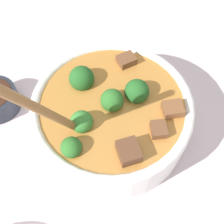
# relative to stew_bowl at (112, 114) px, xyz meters

# --- Properties ---
(ground_plane) EXTENTS (4.00, 4.00, 0.00)m
(ground_plane) POSITION_rel_stew_bowl_xyz_m (0.00, 0.00, -0.05)
(ground_plane) COLOR silver
(stew_bowl) EXTENTS (0.29, 0.27, 0.28)m
(stew_bowl) POSITION_rel_stew_bowl_xyz_m (0.00, 0.00, 0.00)
(stew_bowl) COLOR white
(stew_bowl) RESTS_ON ground_plane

